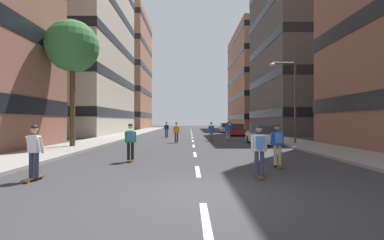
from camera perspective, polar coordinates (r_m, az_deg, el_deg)
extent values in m
plane|color=#333335|center=(31.72, 0.02, -3.57)|extent=(147.47, 147.47, 0.00)
cube|color=gray|center=(35.73, -13.80, -3.07)|extent=(3.55, 67.59, 0.14)
cube|color=gray|center=(35.88, 13.70, -3.06)|extent=(3.55, 67.59, 0.14)
cube|color=silver|center=(5.43, 2.97, -20.67)|extent=(0.16, 2.20, 0.01)
cube|color=silver|center=(10.26, 1.23, -10.83)|extent=(0.16, 2.20, 0.01)
cube|color=silver|center=(15.20, 0.64, -7.33)|extent=(0.16, 2.20, 0.01)
cube|color=silver|center=(20.17, 0.35, -5.55)|extent=(0.16, 2.20, 0.01)
cube|color=silver|center=(25.15, 0.17, -4.47)|extent=(0.16, 2.20, 0.01)
cube|color=silver|center=(30.14, 0.05, -3.75)|extent=(0.16, 2.20, 0.01)
cube|color=silver|center=(35.13, -0.03, -3.23)|extent=(0.16, 2.20, 0.01)
cube|color=silver|center=(40.12, -0.09, -2.84)|extent=(0.16, 2.20, 0.01)
cube|color=silver|center=(45.12, -0.14, -2.54)|extent=(0.16, 2.20, 0.01)
cube|color=silver|center=(50.11, -0.18, -2.30)|extent=(0.16, 2.20, 0.01)
cube|color=silver|center=(55.11, -0.21, -2.10)|extent=(0.16, 2.20, 0.01)
cube|color=silver|center=(60.11, -0.24, -1.94)|extent=(0.16, 2.20, 0.01)
cube|color=#BCB29E|center=(43.85, -25.99, 13.33)|extent=(16.76, 19.42, 24.20)
cube|color=black|center=(42.67, -26.00, 1.23)|extent=(16.88, 19.54, 1.10)
cube|color=black|center=(43.05, -26.00, 7.68)|extent=(16.88, 19.54, 1.10)
cube|color=black|center=(43.97, -25.99, 13.94)|extent=(16.88, 19.54, 1.10)
cube|color=black|center=(45.39, -25.98, 19.88)|extent=(16.88, 19.54, 1.10)
cube|color=#9E6B51|center=(66.21, -16.86, 9.75)|extent=(16.76, 16.45, 26.51)
cube|color=black|center=(65.24, -16.87, 1.00)|extent=(16.88, 16.57, 1.10)
cube|color=black|center=(65.56, -16.86, 5.64)|extent=(16.88, 16.57, 1.10)
cube|color=black|center=(66.30, -16.86, 10.20)|extent=(16.88, 16.57, 1.10)
cube|color=black|center=(67.45, -16.86, 14.64)|extent=(16.88, 16.57, 1.10)
cube|color=black|center=(68.99, -16.85, 18.90)|extent=(16.88, 16.57, 1.10)
cube|color=#4C4744|center=(44.11, 25.66, 13.18)|extent=(16.76, 16.71, 24.10)
cube|color=black|center=(42.94, 25.68, 1.20)|extent=(16.88, 16.83, 1.10)
cube|color=black|center=(43.32, 25.67, 7.59)|extent=(16.88, 16.83, 1.10)
cube|color=black|center=(44.22, 25.66, 13.79)|extent=(16.88, 16.83, 1.10)
cube|color=black|center=(45.62, 25.66, 19.68)|extent=(16.88, 16.83, 1.10)
cube|color=#9E6B51|center=(66.08, 16.31, 8.07)|extent=(16.76, 22.25, 22.64)
cube|color=black|center=(65.41, 16.31, 0.59)|extent=(16.88, 22.37, 1.10)
cube|color=black|center=(65.62, 16.31, 4.55)|extent=(16.88, 22.37, 1.10)
cube|color=black|center=(66.15, 16.31, 8.46)|extent=(16.88, 22.37, 1.10)
cube|color=black|center=(66.97, 16.31, 12.29)|extent=(16.88, 22.37, 1.10)
cube|color=black|center=(68.09, 16.30, 16.02)|extent=(16.88, 22.37, 1.10)
cube|color=silver|center=(22.18, 14.74, -3.69)|extent=(1.80, 4.40, 0.70)
cube|color=#2D3338|center=(22.01, 14.84, -1.97)|extent=(1.60, 2.10, 0.64)
cylinder|color=black|center=(23.41, 11.91, -4.01)|extent=(0.22, 0.64, 0.64)
cylinder|color=black|center=(23.81, 15.68, -3.95)|extent=(0.22, 0.64, 0.64)
cylinder|color=black|center=(20.60, 13.66, -4.55)|extent=(0.22, 0.64, 0.64)
cylinder|color=black|center=(21.05, 17.90, -4.45)|extent=(0.22, 0.64, 0.64)
cube|color=maroon|center=(34.35, 9.25, -2.42)|extent=(1.80, 4.40, 0.70)
cube|color=#2D3338|center=(34.18, 9.29, -1.31)|extent=(1.60, 2.10, 0.64)
cylinder|color=black|center=(35.67, 7.59, -2.68)|extent=(0.22, 0.64, 0.64)
cylinder|color=black|center=(35.93, 10.12, -2.66)|extent=(0.22, 0.64, 0.64)
cylinder|color=black|center=(32.80, 8.30, -2.90)|extent=(0.22, 0.64, 0.64)
cylinder|color=black|center=(33.09, 11.04, -2.87)|extent=(0.22, 0.64, 0.64)
cube|color=#B2B7BF|center=(43.02, 7.26, -1.96)|extent=(1.80, 4.40, 0.70)
cube|color=#2D3338|center=(42.86, 7.29, -1.07)|extent=(1.60, 2.10, 0.64)
cylinder|color=black|center=(44.37, 5.98, -2.17)|extent=(0.22, 0.64, 0.64)
cylinder|color=black|center=(44.58, 8.03, -2.16)|extent=(0.22, 0.64, 0.64)
cylinder|color=black|center=(41.49, 6.44, -2.32)|extent=(0.22, 0.64, 0.64)
cylinder|color=black|center=(41.72, 8.62, -2.30)|extent=(0.22, 0.64, 0.64)
cylinder|color=#4C3823|center=(20.51, -24.09, 2.93)|extent=(0.36, 0.36, 5.71)
sphere|color=#387A3D|center=(21.14, -24.08, 14.14)|extent=(3.60, 3.60, 3.60)
cylinder|color=#3F3F44|center=(22.98, 21.09, 3.58)|extent=(0.16, 0.16, 6.50)
cylinder|color=#3F3F44|center=(23.08, 18.97, 11.46)|extent=(1.80, 0.10, 0.10)
ellipsoid|color=silver|center=(22.77, 16.79, 11.23)|extent=(0.50, 0.30, 0.24)
cube|color=brown|center=(26.42, 7.64, -4.09)|extent=(0.30, 0.92, 0.02)
cylinder|color=#D8BF4C|center=(26.74, 7.62, -4.14)|extent=(0.19, 0.09, 0.07)
cylinder|color=#D8BF4C|center=(26.10, 7.65, -4.24)|extent=(0.19, 0.09, 0.07)
cylinder|color=tan|center=(26.39, 7.44, -3.20)|extent=(0.16, 0.16, 0.80)
cylinder|color=tan|center=(26.39, 7.83, -3.20)|extent=(0.16, 0.16, 0.80)
cube|color=blue|center=(26.36, 7.63, -1.73)|extent=(0.34, 0.24, 0.55)
cylinder|color=blue|center=(26.41, 7.15, -1.79)|extent=(0.12, 0.24, 0.55)
cylinder|color=blue|center=(26.42, 8.11, -1.79)|extent=(0.12, 0.24, 0.55)
sphere|color=#997051|center=(26.38, 7.63, -0.74)|extent=(0.22, 0.22, 0.22)
sphere|color=black|center=(26.38, 7.63, -0.63)|extent=(0.21, 0.21, 0.21)
cube|color=brown|center=(11.67, 17.72, -9.13)|extent=(0.25, 0.91, 0.02)
cylinder|color=#D8BF4C|center=(11.98, 17.32, -9.12)|extent=(0.18, 0.08, 0.07)
cylinder|color=#D8BF4C|center=(11.37, 18.14, -9.61)|extent=(0.18, 0.08, 0.07)
cylinder|color=tan|center=(11.59, 17.29, -7.14)|extent=(0.15, 0.15, 0.80)
cylinder|color=tan|center=(11.63, 18.15, -7.11)|extent=(0.15, 0.15, 0.80)
cube|color=blue|center=(11.55, 17.72, -3.80)|extent=(0.33, 0.22, 0.55)
cylinder|color=blue|center=(11.54, 16.60, -3.94)|extent=(0.10, 0.23, 0.55)
cylinder|color=blue|center=(11.65, 18.70, -3.90)|extent=(0.10, 0.23, 0.55)
sphere|color=#997051|center=(11.55, 17.69, -1.54)|extent=(0.22, 0.22, 0.22)
sphere|color=black|center=(11.54, 17.69, -1.29)|extent=(0.21, 0.21, 0.21)
cube|color=#3F72BF|center=(11.37, 17.95, -3.70)|extent=(0.27, 0.18, 0.40)
cube|color=brown|center=(30.28, -5.45, -3.58)|extent=(0.38, 0.92, 0.02)
cylinder|color=#D8BF4C|center=(30.60, -5.52, -3.63)|extent=(0.19, 0.11, 0.07)
cylinder|color=#D8BF4C|center=(29.97, -5.37, -3.71)|extent=(0.19, 0.11, 0.07)
cylinder|color=#2D334C|center=(30.25, -5.61, -2.80)|extent=(0.17, 0.17, 0.80)
cylinder|color=#2D334C|center=(30.27, -5.28, -2.80)|extent=(0.17, 0.17, 0.80)
cube|color=blue|center=(30.23, -5.45, -1.53)|extent=(0.35, 0.26, 0.55)
cylinder|color=blue|center=(30.26, -5.87, -1.58)|extent=(0.13, 0.24, 0.55)
cylinder|color=blue|center=(30.31, -5.04, -1.57)|extent=(0.13, 0.24, 0.55)
sphere|color=beige|center=(30.25, -5.45, -0.66)|extent=(0.22, 0.22, 0.22)
sphere|color=black|center=(30.25, -5.45, -0.57)|extent=(0.21, 0.21, 0.21)
cube|color=black|center=(30.05, -5.40, -1.48)|extent=(0.29, 0.21, 0.40)
cube|color=brown|center=(29.91, 7.85, -3.62)|extent=(0.29, 0.92, 0.02)
cylinder|color=#D8BF4C|center=(30.23, 7.82, -3.68)|extent=(0.19, 0.09, 0.07)
cylinder|color=#D8BF4C|center=(29.60, 7.88, -3.75)|extent=(0.19, 0.09, 0.07)
cylinder|color=#2D334C|center=(29.89, 7.67, -2.84)|extent=(0.15, 0.15, 0.80)
cylinder|color=#2D334C|center=(29.89, 8.02, -2.84)|extent=(0.15, 0.15, 0.80)
cube|color=blue|center=(29.87, 7.85, -1.54)|extent=(0.34, 0.23, 0.55)
cylinder|color=blue|center=(29.91, 7.42, -1.59)|extent=(0.11, 0.24, 0.55)
cylinder|color=blue|center=(29.93, 8.26, -1.59)|extent=(0.11, 0.24, 0.55)
sphere|color=#997051|center=(29.88, 7.84, -0.67)|extent=(0.22, 0.22, 0.22)
sphere|color=black|center=(29.88, 7.84, -0.57)|extent=(0.21, 0.21, 0.21)
cube|color=brown|center=(10.05, -30.59, -10.59)|extent=(0.33, 0.92, 0.02)
cylinder|color=#D8BF4C|center=(10.30, -29.46, -10.60)|extent=(0.19, 0.10, 0.07)
cylinder|color=#D8BF4C|center=(9.81, -31.77, -11.13)|extent=(0.19, 0.10, 0.07)
cylinder|color=#2D334C|center=(10.03, -30.99, -8.22)|extent=(0.16, 0.16, 0.80)
cylinder|color=#2D334C|center=(9.92, -30.17, -8.31)|extent=(0.16, 0.16, 0.80)
cube|color=white|center=(9.91, -30.58, -4.40)|extent=(0.35, 0.24, 0.55)
cylinder|color=white|center=(10.08, -31.38, -4.48)|extent=(0.12, 0.24, 0.55)
cylinder|color=white|center=(9.81, -29.39, -4.60)|extent=(0.12, 0.24, 0.55)
sphere|color=tan|center=(9.90, -30.51, -1.77)|extent=(0.22, 0.22, 0.22)
sphere|color=black|center=(9.90, -30.51, -1.48)|extent=(0.21, 0.21, 0.21)
cube|color=brown|center=(12.95, -12.97, -8.24)|extent=(0.29, 0.92, 0.02)
cylinder|color=#D8BF4C|center=(13.27, -12.81, -8.24)|extent=(0.19, 0.09, 0.07)
cylinder|color=#D8BF4C|center=(12.64, -13.13, -8.65)|extent=(0.19, 0.09, 0.07)
cylinder|color=black|center=(12.91, -13.37, -6.42)|extent=(0.15, 0.15, 0.80)
cylinder|color=black|center=(12.89, -12.57, -6.43)|extent=(0.15, 0.15, 0.80)
cube|color=green|center=(12.84, -12.96, -3.43)|extent=(0.34, 0.23, 0.55)
cylinder|color=green|center=(12.92, -13.91, -3.53)|extent=(0.11, 0.24, 0.55)
cylinder|color=green|center=(12.87, -11.96, -3.55)|extent=(0.11, 0.24, 0.55)
sphere|color=beige|center=(12.84, -12.95, -1.40)|extent=(0.22, 0.22, 0.22)
sphere|color=black|center=(12.84, -12.95, -1.17)|extent=(0.21, 0.21, 0.21)
cube|color=#3F72BF|center=(12.66, -13.06, -3.34)|extent=(0.28, 0.19, 0.40)
cube|color=brown|center=(9.41, 14.12, -11.32)|extent=(0.34, 0.92, 0.02)
cylinder|color=#D8BF4C|center=(9.73, 13.93, -11.23)|extent=(0.19, 0.10, 0.07)
cylinder|color=#D8BF4C|center=(9.11, 14.32, -12.00)|extent=(0.19, 0.10, 0.07)
cylinder|color=#2D334C|center=(9.33, 13.56, -8.85)|extent=(0.16, 0.16, 0.80)
cylinder|color=#2D334C|center=(9.35, 14.67, -8.83)|extent=(0.16, 0.16, 0.80)
cube|color=white|center=(9.26, 14.12, -4.71)|extent=(0.35, 0.25, 0.55)
cylinder|color=white|center=(9.29, 12.73, -4.87)|extent=(0.12, 0.24, 0.55)
cylinder|color=white|center=(9.34, 15.43, -4.84)|extent=(0.12, 0.24, 0.55)
sphere|color=#997051|center=(9.26, 14.10, -1.89)|extent=(0.22, 0.22, 0.22)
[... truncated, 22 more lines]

